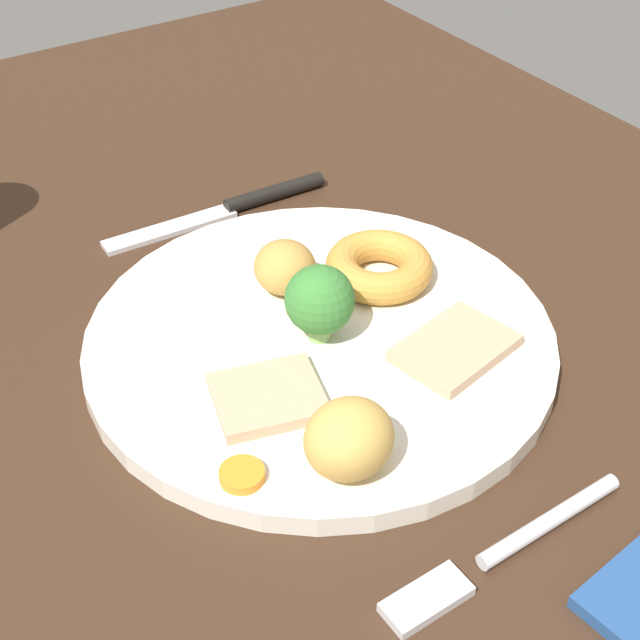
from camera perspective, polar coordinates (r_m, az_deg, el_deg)
The scene contains 11 objects.
dining_table at distance 57.70cm, azimuth 0.97°, elevation -5.59°, with size 120.00×84.00×3.60cm, color #382316.
dinner_plate at distance 58.78cm, azimuth -0.00°, elevation -1.29°, with size 29.82×29.82×1.40cm, color silver.
meat_slice_main at distance 57.15cm, azimuth 8.34°, elevation -1.73°, with size 7.17×5.04×0.80cm, color tan.
meat_slice_under at distance 53.27cm, azimuth -3.10°, elevation -4.91°, with size 6.16×5.36×0.80cm, color tan.
yorkshire_pudding at distance 62.26cm, azimuth 3.67°, elevation 3.33°, with size 7.28×7.28×2.21cm, color #C68938.
roast_potato_left at distance 60.90cm, azimuth -2.18°, elevation 3.27°, with size 4.16×4.08×3.59cm, color #BC8C42.
roast_potato_right at distance 48.63cm, azimuth 1.81°, elevation -7.34°, with size 4.59×5.03×4.22cm, color tan.
carrot_coin_front at distance 49.52cm, azimuth -4.84°, elevation -9.51°, with size 2.45×2.45×0.58cm, color orange.
broccoli_floret at distance 56.19cm, azimuth -0.02°, elevation 1.20°, with size 4.36×4.36×5.13cm.
fork at distance 48.72cm, azimuth 11.14°, elevation -13.85°, with size 2.07×15.27×0.90cm.
knife at distance 72.75cm, azimuth -5.14°, elevation 7.05°, with size 2.22×18.54×1.20cm.
Camera 1 is at (-33.92, 23.41, 42.17)cm, focal length 51.81 mm.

